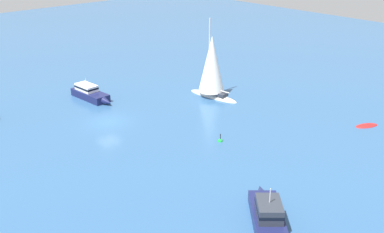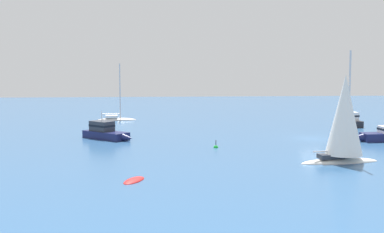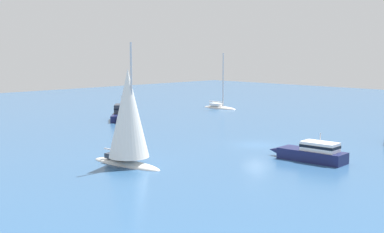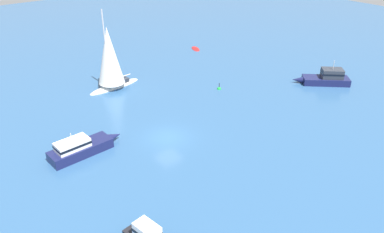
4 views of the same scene
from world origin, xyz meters
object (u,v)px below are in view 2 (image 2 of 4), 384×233
object	(u,v)px
tender	(134,181)
channel_buoy	(216,148)
sloop	(344,121)
ketch	(116,119)
cabin_cruiser_1	(106,132)
cabin_cruiser	(351,121)

from	to	relation	value
tender	channel_buoy	world-z (taller)	channel_buoy
tender	channel_buoy	bearing A→B (deg)	174.83
sloop	ketch	size ratio (longest dim) A/B	1.13
cabin_cruiser_1	channel_buoy	world-z (taller)	cabin_cruiser_1
cabin_cruiser_1	tender	distance (m)	23.24
ketch	channel_buoy	world-z (taller)	ketch
sloop	channel_buoy	distance (m)	14.62
cabin_cruiser	ketch	bearing A→B (deg)	64.37
cabin_cruiser_1	ketch	bearing A→B (deg)	133.15
channel_buoy	cabin_cruiser	bearing A→B (deg)	-141.37
cabin_cruiser	channel_buoy	world-z (taller)	cabin_cruiser
tender	ketch	size ratio (longest dim) A/B	0.32
tender	ketch	distance (m)	43.46
ketch	channel_buoy	size ratio (longest dim) A/B	8.57
cabin_cruiser_1	sloop	xyz separation A→B (m)	(-23.23, 16.80, 3.06)
cabin_cruiser	cabin_cruiser_1	bearing A→B (deg)	97.21
cabin_cruiser	cabin_cruiser_1	world-z (taller)	cabin_cruiser_1
cabin_cruiser	ketch	world-z (taller)	ketch
cabin_cruiser	sloop	size ratio (longest dim) A/B	0.49
tender	ketch	world-z (taller)	ketch
cabin_cruiser	ketch	distance (m)	36.25
sloop	channel_buoy	world-z (taller)	sloop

